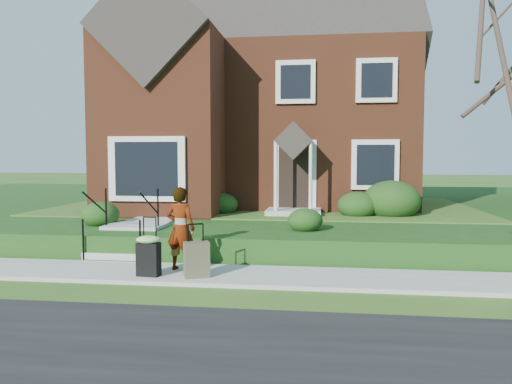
% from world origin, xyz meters
% --- Properties ---
extents(ground, '(120.00, 120.00, 0.00)m').
position_xyz_m(ground, '(0.00, 0.00, 0.00)').
color(ground, '#2D5119').
rests_on(ground, ground).
extents(sidewalk, '(60.00, 1.60, 0.08)m').
position_xyz_m(sidewalk, '(0.00, 0.00, 0.04)').
color(sidewalk, '#9E9B93').
rests_on(sidewalk, ground).
extents(terrace, '(44.00, 20.00, 0.60)m').
position_xyz_m(terrace, '(4.00, 10.90, 0.30)').
color(terrace, '#183E11').
rests_on(terrace, ground).
extents(walkway, '(1.20, 6.00, 0.06)m').
position_xyz_m(walkway, '(-2.50, 5.00, 0.63)').
color(walkway, '#9E9B93').
rests_on(walkway, terrace).
extents(main_house, '(10.40, 10.20, 9.40)m').
position_xyz_m(main_house, '(-0.21, 9.61, 5.26)').
color(main_house, brown).
rests_on(main_house, terrace).
extents(front_steps, '(1.40, 2.02, 1.50)m').
position_xyz_m(front_steps, '(-2.50, 1.84, 0.47)').
color(front_steps, '#9E9B93').
rests_on(front_steps, ground).
extents(foundation_shrubs, '(9.72, 4.44, 1.17)m').
position_xyz_m(foundation_shrubs, '(0.53, 5.17, 1.10)').
color(foundation_shrubs, '#163610').
rests_on(foundation_shrubs, terrace).
extents(woman, '(0.67, 0.50, 1.66)m').
position_xyz_m(woman, '(-0.75, 0.17, 0.91)').
color(woman, '#999999').
rests_on(woman, sidewalk).
extents(suitcase_black, '(0.50, 0.43, 1.12)m').
position_xyz_m(suitcase_black, '(-1.22, -0.40, 0.52)').
color(suitcase_black, black).
rests_on(suitcase_black, sidewalk).
extents(suitcase_olive, '(0.53, 0.43, 1.01)m').
position_xyz_m(suitcase_olive, '(-0.29, -0.38, 0.42)').
color(suitcase_olive, brown).
rests_on(suitcase_olive, sidewalk).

